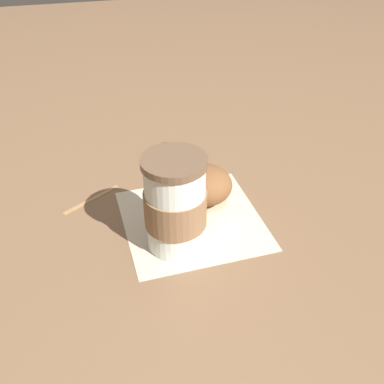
{
  "coord_description": "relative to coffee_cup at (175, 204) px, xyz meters",
  "views": [
    {
      "loc": [
        -0.53,
        0.14,
        0.46
      ],
      "look_at": [
        0.0,
        0.0,
        0.06
      ],
      "focal_mm": 42.0,
      "sensor_mm": 36.0,
      "label": 1
    }
  ],
  "objects": [
    {
      "name": "ground_plane",
      "position": [
        0.05,
        -0.04,
        -0.07
      ],
      "size": [
        3.0,
        3.0,
        0.0
      ],
      "primitive_type": "plane",
      "color": "brown"
    },
    {
      "name": "banana",
      "position": [
        0.16,
        -0.05,
        -0.05
      ],
      "size": [
        0.2,
        0.07,
        0.04
      ],
      "color": "yellow",
      "rests_on": "paper_napkin"
    },
    {
      "name": "coffee_cup",
      "position": [
        0.0,
        0.0,
        0.0
      ],
      "size": [
        0.09,
        0.09,
        0.15
      ],
      "color": "silver",
      "rests_on": "paper_napkin"
    },
    {
      "name": "muffin",
      "position": [
        0.05,
        -0.05,
        -0.02
      ],
      "size": [
        0.09,
        0.09,
        0.09
      ],
      "color": "beige",
      "rests_on": "paper_napkin"
    },
    {
      "name": "paper_napkin",
      "position": [
        0.05,
        -0.04,
        -0.07
      ],
      "size": [
        0.22,
        0.22,
        0.0
      ],
      "primitive_type": "cube",
      "rotation": [
        0.0,
        0.0,
        0.03
      ],
      "color": "beige",
      "rests_on": "ground_plane"
    },
    {
      "name": "wooden_stirrer",
      "position": [
        0.14,
        0.11,
        -0.07
      ],
      "size": [
        0.06,
        0.1,
        0.0
      ],
      "primitive_type": "cube",
      "rotation": [
        0.0,
        0.0,
        2.12
      ],
      "color": "#9E7547",
      "rests_on": "ground_plane"
    }
  ]
}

